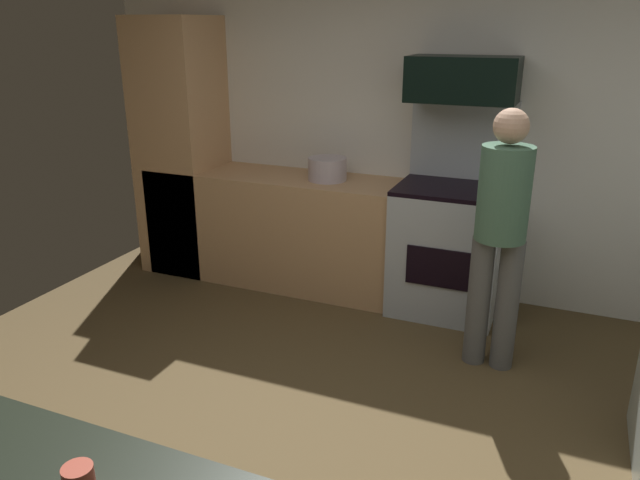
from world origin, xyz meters
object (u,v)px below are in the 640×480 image
at_px(oven_range, 448,243).
at_px(microwave, 463,79).
at_px(person_cook, 500,229).
at_px(stock_pot, 327,169).

bearing_deg(oven_range, microwave, 90.00).
bearing_deg(microwave, person_cook, -61.54).
distance_m(oven_range, stock_pot, 1.07).
bearing_deg(oven_range, person_cook, -58.67).
distance_m(person_cook, stock_pot, 1.55).
distance_m(microwave, person_cook, 1.18).
height_order(oven_range, microwave, microwave).
xyz_separation_m(microwave, stock_pot, (-0.96, -0.08, -0.69)).
height_order(microwave, stock_pot, microwave).
bearing_deg(stock_pot, person_cook, -26.76).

